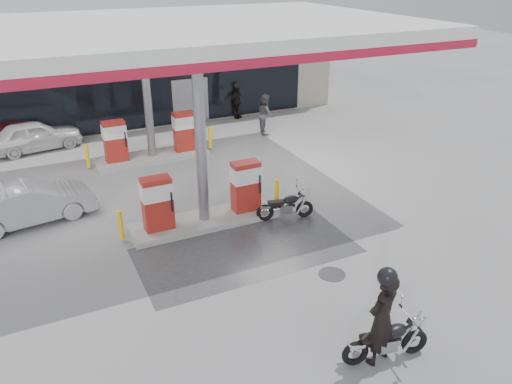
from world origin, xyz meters
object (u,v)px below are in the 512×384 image
Objects in this scene: parked_car_left at (25,133)px; main_motorcycle at (387,341)px; pump_island_near at (204,203)px; biker_main at (382,319)px; biker_walking at (237,101)px; parked_motorcycle at (286,207)px; pump_island_far at (151,143)px; attendant at (265,114)px; sedan_white at (35,136)px; hatchback_silver at (29,203)px.

main_motorcycle is at bearing -172.19° from parked_car_left.
pump_island_near is 2.50× the size of biker_main.
parked_motorcycle is at bearing -140.93° from biker_walking.
parked_motorcycle is at bearing -158.58° from parked_car_left.
pump_island_far is at bearing -142.76° from parked_car_left.
biker_walking is (-0.21, 2.80, -0.06)m from attendant.
parked_car_left is (-10.10, 3.00, -0.34)m from attendant.
sedan_white is (-5.46, 16.16, 0.21)m from main_motorcycle.
pump_island_near is 7.09m from main_motorcycle.
pump_island_far is (0.00, 6.00, 0.00)m from pump_island_near.
attendant is (4.29, 13.96, 0.50)m from main_motorcycle.
pump_island_far is 1.34× the size of hatchback_silver.
biker_main is 14.63m from attendant.
sedan_white is 9.99m from attendant.
pump_island_near is 8.97m from attendant.
attendant reaches higher than pump_island_far.
parked_car_left is (0.25, 7.59, -0.05)m from hatchback_silver.
biker_main is at bearing -85.01° from pump_island_far.
pump_island_near is 2.76× the size of main_motorcycle.
biker_main reaches higher than hatchback_silver.
pump_island_near is 1.00× the size of pump_island_far.
main_motorcycle is 1.08× the size of biker_walking.
hatchback_silver reaches higher than parked_motorcycle.
main_motorcycle is 17.06m from sedan_white.
main_motorcycle is at bearing -84.19° from pump_island_far.
main_motorcycle is 0.63m from biker_main.
pump_island_far is 6.60m from biker_walking.
biker_walking is (10.14, 7.39, 0.23)m from hatchback_silver.
biker_walking reaches higher than parked_motorcycle.
main_motorcycle is 17.25m from biker_walking.
main_motorcycle is at bearing -85.34° from parked_motorcycle.
biker_main reaches higher than pump_island_near.
biker_main is 11.04m from hatchback_silver.
pump_island_far is at bearing -61.64° from hatchback_silver.
attendant is at bearing 51.32° from pump_island_near.
pump_island_far is 6.02m from parked_car_left.
pump_island_near is at bearing 175.99° from parked_motorcycle.
sedan_white is (-4.14, 9.20, -0.07)m from pump_island_near.
biker_main is 0.55× the size of sedan_white.
hatchback_silver is at bearing 165.80° from sedan_white.
biker_main is at bearing -172.73° from parked_car_left.
parked_motorcycle is 11.03m from biker_walking.
biker_main is (1.13, -12.93, 0.32)m from pump_island_far.
main_motorcycle is 11.16m from hatchback_silver.
hatchback_silver is at bearing 134.08° from main_motorcycle.
sedan_white is at bearing 137.75° from parked_motorcycle.
biker_walking is at bearing -121.05° from biker_main.
pump_island_near is 7.02m from biker_main.
parked_motorcycle is 0.45× the size of parked_car_left.
attendant is at bearing -111.80° from sedan_white.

